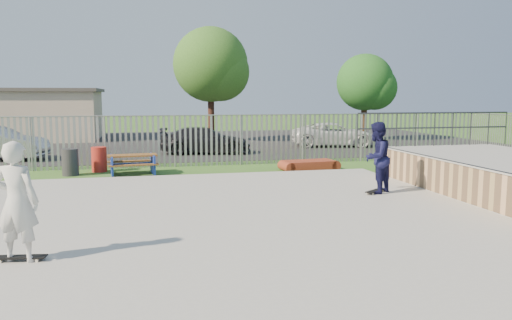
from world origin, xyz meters
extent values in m
plane|color=#346322|center=(0.00, 0.00, 0.00)|extent=(120.00, 120.00, 0.00)
cube|color=#A2A29C|center=(0.00, 0.00, 0.07)|extent=(15.00, 12.00, 0.15)
cube|color=tan|center=(9.50, 1.00, 0.53)|extent=(4.00, 7.00, 1.05)
cube|color=#9E9E99|center=(9.50, 1.00, 1.07)|extent=(4.05, 7.05, 0.04)
cylinder|color=#383A3F|center=(7.52, 1.00, 1.08)|extent=(0.06, 7.00, 0.06)
cube|color=brown|center=(-0.58, 7.34, 0.68)|extent=(1.73, 0.80, 0.06)
cube|color=brown|center=(-0.53, 6.78, 0.41)|extent=(1.70, 0.41, 0.05)
cube|color=brown|center=(-0.63, 7.90, 0.41)|extent=(1.70, 0.41, 0.05)
cube|color=navy|center=(-0.58, 7.34, 0.35)|extent=(1.61, 1.44, 0.69)
cube|color=maroon|center=(5.80, 6.97, 0.18)|extent=(1.90, 1.08, 0.36)
cylinder|color=#AA231A|center=(-1.78, 8.32, 0.45)|extent=(0.54, 0.54, 0.90)
cylinder|color=#29292C|center=(-2.69, 7.62, 0.47)|extent=(0.56, 0.56, 0.93)
cube|color=black|center=(0.00, 19.00, 0.01)|extent=(40.00, 18.00, 0.02)
imported|color=black|center=(2.67, 13.09, 0.64)|extent=(4.50, 2.34, 1.25)
imported|color=silver|center=(9.91, 14.93, 0.66)|extent=(4.92, 2.94, 1.28)
cube|color=beige|center=(-8.00, 23.00, 1.50)|extent=(10.00, 6.00, 3.00)
cube|color=#4C4742|center=(-8.00, 23.00, 3.10)|extent=(10.40, 6.40, 0.20)
cylinder|color=#3C2018|center=(3.75, 19.08, 1.96)|extent=(0.38, 0.38, 3.91)
sphere|color=#315B1F|center=(3.75, 19.08, 4.57)|extent=(4.38, 4.38, 4.38)
cylinder|color=#432C1B|center=(12.98, 17.88, 1.53)|extent=(0.37, 0.37, 3.05)
sphere|color=#21531C|center=(12.98, 17.88, 3.57)|extent=(3.42, 3.42, 3.42)
cube|color=black|center=(5.90, 1.70, 0.21)|extent=(0.76, 0.64, 0.02)
cube|color=black|center=(-2.11, -2.22, 0.21)|extent=(0.82, 0.31, 0.02)
imported|color=#121339|center=(5.90, 1.70, 1.11)|extent=(1.18, 1.14, 1.92)
imported|color=silver|center=(-2.11, -2.22, 1.11)|extent=(0.81, 0.66, 1.92)
camera|label=1|loc=(-0.13, -10.50, 2.76)|focal=35.00mm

